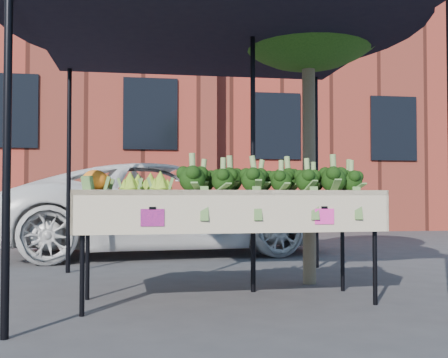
# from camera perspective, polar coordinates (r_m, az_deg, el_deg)

# --- Properties ---
(ground) EXTENTS (90.00, 90.00, 0.00)m
(ground) POSITION_cam_1_polar(r_m,az_deg,el_deg) (4.39, 0.95, -13.03)
(ground) COLOR #343437
(table) EXTENTS (2.43, 0.88, 0.90)m
(table) POSITION_cam_1_polar(r_m,az_deg,el_deg) (4.45, 0.40, -7.02)
(table) COLOR beige
(table) RESTS_ON ground
(canopy) EXTENTS (3.16, 3.16, 2.74)m
(canopy) POSITION_cam_1_polar(r_m,az_deg,el_deg) (4.96, -1.12, 4.15)
(canopy) COLOR black
(canopy) RESTS_ON ground
(broccoli_heap) EXTENTS (1.60, 0.57, 0.26)m
(broccoli_heap) POSITION_cam_1_polar(r_m,az_deg,el_deg) (4.54, 5.21, 0.44)
(broccoli_heap) COLOR black
(broccoli_heap) RESTS_ON table
(romanesco_cluster) EXTENTS (0.43, 0.57, 0.20)m
(romanesco_cluster) POSITION_cam_1_polar(r_m,az_deg,el_deg) (4.41, -8.24, 0.12)
(romanesco_cluster) COLOR #96B42E
(romanesco_cluster) RESTS_ON table
(cauliflower_pair) EXTENTS (0.23, 0.43, 0.18)m
(cauliflower_pair) POSITION_cam_1_polar(r_m,az_deg,el_deg) (4.45, -13.01, 0.00)
(cauliflower_pair) COLOR orange
(cauliflower_pair) RESTS_ON table
(vehicle) EXTENTS (1.64, 2.39, 4.83)m
(vehicle) POSITION_cam_1_polar(r_m,az_deg,el_deg) (8.42, -5.96, 8.86)
(vehicle) COLOR white
(vehicle) RESTS_ON ground
(street_tree) EXTENTS (1.88, 1.88, 3.70)m
(street_tree) POSITION_cam_1_polar(r_m,az_deg,el_deg) (5.53, 8.82, 8.60)
(street_tree) COLOR #1E4C14
(street_tree) RESTS_ON ground
(building_right) EXTENTS (12.00, 8.00, 8.50)m
(building_right) POSITION_cam_1_polar(r_m,az_deg,el_deg) (18.75, 15.91, 8.65)
(building_right) COLOR maroon
(building_right) RESTS_ON ground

